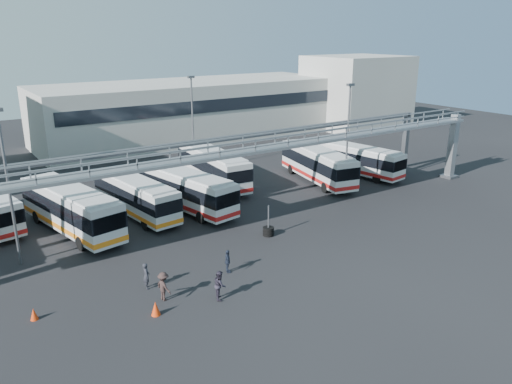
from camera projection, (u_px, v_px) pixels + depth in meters
ground at (289, 249)px, 34.94m from camera, size 140.00×140.00×0.00m
gantry at (243, 156)px, 37.89m from camera, size 51.40×5.15×7.10m
warehouse at (192, 110)px, 70.09m from camera, size 42.00×14.00×8.00m
building_right at (356, 92)px, 78.75m from camera, size 14.00×12.00×11.00m
light_pole_left at (8, 180)px, 30.97m from camera, size 0.70×0.35×10.21m
light_pole_mid at (348, 134)px, 45.11m from camera, size 0.70×0.35×10.21m
light_pole_back at (193, 119)px, 52.68m from camera, size 0.70×0.35×10.21m
bus_2 at (71, 208)px, 37.43m from camera, size 4.88×11.86×3.51m
bus_3 at (136, 195)px, 40.88m from camera, size 3.70×10.60×3.15m
bus_4 at (185, 189)px, 42.23m from camera, size 4.53×11.31×3.35m
bus_5 at (213, 166)px, 49.06m from camera, size 3.46×11.66×3.49m
bus_7 at (318, 164)px, 50.20m from camera, size 4.75×11.51×3.41m
bus_8 at (357, 159)px, 52.61m from camera, size 3.89×10.54×3.13m
pedestrian_a at (146, 276)px, 29.39m from camera, size 0.51×0.67×1.63m
pedestrian_b at (220, 285)px, 28.23m from camera, size 0.95×1.03×1.72m
pedestrian_c at (164, 286)px, 28.09m from camera, size 0.85×1.21×1.71m
pedestrian_d at (228, 261)px, 31.36m from camera, size 0.68×0.97×1.52m
cone_left at (156, 308)px, 26.71m from camera, size 0.65×0.65×0.80m
cone_right at (34, 314)px, 26.31m from camera, size 0.52×0.52×0.66m
tire_stack at (268, 230)px, 37.17m from camera, size 0.83×0.83×2.38m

